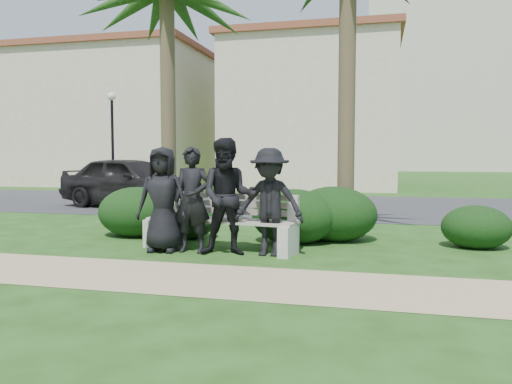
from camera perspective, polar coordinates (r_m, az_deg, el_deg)
ground at (r=8.03m, az=-2.40°, el=-6.86°), size 160.00×160.00×0.00m
footpath at (r=6.37m, az=-6.98°, el=-9.80°), size 30.00×1.60×0.01m
asphalt_street at (r=15.80m, az=5.71°, el=-1.48°), size 160.00×8.00×0.01m
stucco_bldg_left at (r=29.33m, az=-15.38°, el=8.10°), size 10.40×8.40×7.30m
stucco_bldg_right at (r=25.86m, az=6.70°, el=8.79°), size 8.40×8.40×7.30m
hotel_tower at (r=64.78m, az=24.83°, el=14.26°), size 26.00×18.00×37.30m
street_lamp at (r=22.60m, az=-16.11°, el=7.51°), size 0.36×0.36×4.29m
park_bench at (r=8.19m, az=-4.16°, el=-3.80°), size 2.63×0.94×0.89m
man_a at (r=8.11m, az=-10.59°, el=-0.83°), size 0.87×0.61×1.68m
man_b at (r=7.95m, az=-7.29°, el=-0.88°), size 0.62×0.41×1.68m
man_c at (r=7.71m, az=-3.21°, el=-0.53°), size 0.99×0.83×1.81m
man_d at (r=7.64m, az=1.53°, el=-1.16°), size 1.09×0.66×1.65m
hedge_a at (r=9.85m, az=-13.49°, el=-2.08°), size 1.49×1.23×0.97m
hedge_b at (r=10.10m, az=-13.30°, el=-2.25°), size 1.32×1.09×0.86m
hedge_c at (r=9.42m, az=-7.88°, el=-3.11°), size 1.08×0.89×0.70m
hedge_d at (r=8.86m, az=4.36°, el=-2.62°), size 1.51×1.25×0.98m
hedge_e at (r=9.19m, az=8.89°, el=-2.32°), size 1.56×1.29×1.02m
hedge_f at (r=9.11m, az=23.88°, el=-3.56°), size 1.13×0.93×0.74m
car_a at (r=15.45m, az=-14.10°, el=1.15°), size 4.81×2.77×1.54m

